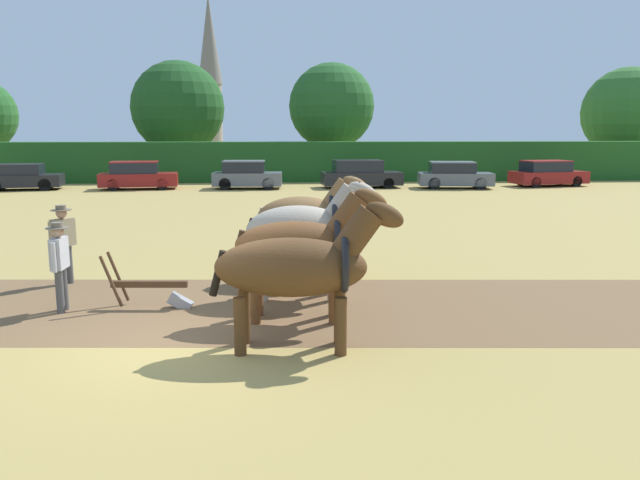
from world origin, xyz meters
name	(u,v)px	position (x,y,z in m)	size (l,w,h in m)	color
ground_plane	(178,345)	(0.00, 0.00, 0.00)	(240.00, 240.00, 0.00)	#A88E4C
plowed_furrow_strip	(113,307)	(-1.54, 2.16, 0.00)	(23.01, 4.36, 0.01)	brown
hedgerow	(252,162)	(0.00, 30.91, 1.26)	(66.29, 1.94, 2.52)	#1E511E
tree_left	(178,108)	(-5.50, 37.13, 4.83)	(6.67, 6.67, 8.17)	#4C3823
tree_center_left	(332,106)	(5.48, 35.49, 4.90)	(6.03, 6.03, 7.93)	#4C3823
tree_center	(628,113)	(28.16, 37.08, 4.55)	(6.77, 6.77, 7.94)	#423323
church_spire	(210,72)	(-6.78, 73.32, 10.47)	(3.08, 3.08, 20.01)	gray
draft_horse_lead_left	(299,267)	(1.87, -0.31, 1.28)	(2.95, 1.09, 2.32)	#513319
draft_horse_lead_right	(302,245)	(1.97, 1.17, 1.33)	(2.77, 1.02, 2.38)	brown
draft_horse_trail_left	(304,230)	(2.07, 2.65, 1.35)	(2.71, 1.18, 2.37)	#B2A38E
draft_horse_trail_right	(305,218)	(2.17, 4.13, 1.37)	(2.59, 1.16, 2.37)	brown
plow	(156,291)	(-0.71, 2.10, 0.32)	(1.66, 0.49, 1.13)	#4C331E
farmer_at_plow	(60,260)	(-2.38, 1.97, 0.95)	(0.41, 0.65, 1.65)	#4C4C4C
farmer_beside_team	(303,228)	(2.19, 5.78, 0.90)	(0.42, 0.55, 1.57)	#4C4C4C
farmer_onlooker_right	(63,238)	(-2.99, 4.05, 1.00)	(0.44, 0.56, 1.71)	#4C4C4C
parked_car_far_left	(22,177)	(-12.47, 26.10, 0.69)	(4.27, 2.43, 1.43)	black
parked_car_left	(138,176)	(-6.19, 26.09, 0.74)	(4.36, 2.16, 1.55)	maroon
parked_car_center_left	(247,175)	(-0.14, 25.95, 0.75)	(3.88, 1.95, 1.57)	#565B66
parked_car_center	(360,174)	(6.32, 26.15, 0.75)	(4.60, 2.09, 1.57)	black
parked_car_center_right	(454,175)	(11.56, 25.34, 0.73)	(4.28, 2.21, 1.51)	#565B66
parked_car_right	(548,174)	(17.44, 26.37, 0.72)	(4.60, 2.49, 1.51)	maroon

